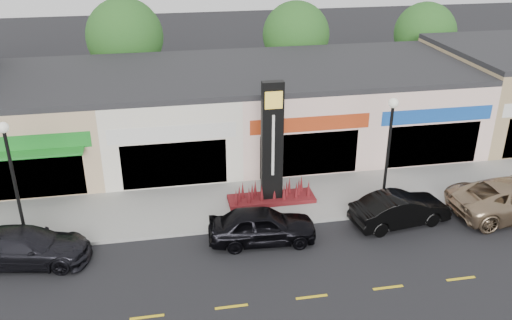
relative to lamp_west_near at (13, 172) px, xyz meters
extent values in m
plane|color=black|center=(8.00, -2.50, -3.48)|extent=(120.00, 120.00, 0.00)
cube|color=gray|center=(8.00, 1.85, -3.40)|extent=(52.00, 4.30, 0.15)
cube|color=gray|center=(8.00, -0.40, -3.40)|extent=(52.00, 0.20, 0.15)
cube|color=tan|center=(-0.50, 9.00, -1.23)|extent=(7.00, 10.00, 4.50)
cube|color=#262628|center=(-0.50, 9.00, 1.17)|extent=(7.00, 10.00, 0.30)
cube|color=black|center=(-0.50, 4.05, -2.08)|extent=(5.25, 0.10, 2.40)
cube|color=#1C7E24|center=(-0.50, 4.05, -0.38)|extent=(6.30, 0.12, 0.80)
cube|color=#1C7E24|center=(-0.50, 3.60, -0.78)|extent=(5.60, 0.90, 0.12)
cube|color=silver|center=(6.50, 9.00, -1.23)|extent=(7.00, 10.00, 4.50)
cube|color=#262628|center=(6.50, 9.00, 1.17)|extent=(7.00, 10.00, 0.30)
cube|color=black|center=(6.50, 4.05, -2.08)|extent=(5.25, 0.10, 2.40)
cube|color=silver|center=(6.50, 4.05, -0.38)|extent=(6.30, 0.12, 0.80)
cube|color=beige|center=(13.50, 9.00, -1.23)|extent=(7.00, 10.00, 4.50)
cube|color=#262628|center=(13.50, 9.00, 1.17)|extent=(7.00, 10.00, 0.30)
cube|color=black|center=(13.50, 4.05, -2.08)|extent=(5.25, 0.10, 2.40)
cube|color=#B13A17|center=(13.50, 4.05, -0.38)|extent=(6.30, 0.12, 0.80)
cube|color=beige|center=(20.50, 9.00, -1.23)|extent=(7.00, 10.00, 4.50)
cube|color=#262628|center=(20.50, 9.00, 1.17)|extent=(7.00, 10.00, 0.30)
cube|color=black|center=(20.50, 4.05, -2.08)|extent=(5.25, 0.10, 2.40)
cube|color=#174BA4|center=(20.50, 4.05, -0.38)|extent=(6.30, 0.12, 0.80)
cube|color=#9C825A|center=(27.50, 9.00, -0.98)|extent=(7.00, 10.00, 5.00)
cube|color=#262628|center=(27.50, 9.00, 1.67)|extent=(7.00, 10.00, 0.30)
cylinder|color=#382619|center=(4.00, 17.00, -1.90)|extent=(0.36, 0.36, 3.15)
sphere|color=#235A1C|center=(4.00, 17.00, 1.75)|extent=(5.20, 5.20, 5.20)
cylinder|color=#382619|center=(16.00, 17.00, -1.99)|extent=(0.36, 0.36, 2.97)
sphere|color=#235A1C|center=(16.00, 17.00, 1.42)|extent=(4.80, 4.80, 4.80)
cylinder|color=#382619|center=(26.00, 17.00, -2.08)|extent=(0.36, 0.36, 2.80)
sphere|color=#235A1C|center=(26.00, 17.00, 1.16)|extent=(4.60, 4.60, 4.60)
cylinder|color=black|center=(0.00, 0.00, -3.18)|extent=(0.32, 0.32, 0.30)
cylinder|color=black|center=(0.00, 0.00, -0.68)|extent=(0.14, 0.14, 5.00)
sphere|color=silver|center=(0.00, 0.00, 1.92)|extent=(0.44, 0.44, 0.44)
cylinder|color=black|center=(16.00, 0.00, -3.18)|extent=(0.32, 0.32, 0.30)
cylinder|color=black|center=(16.00, 0.00, -0.68)|extent=(0.14, 0.14, 5.00)
sphere|color=silver|center=(16.00, 0.00, 1.92)|extent=(0.44, 0.44, 0.44)
cube|color=maroon|center=(11.00, 1.70, -3.23)|extent=(4.20, 1.30, 0.20)
cube|color=black|center=(11.00, 1.70, -0.33)|extent=(1.00, 0.40, 6.00)
cube|color=yellow|center=(11.00, 1.48, 1.87)|extent=(0.80, 0.05, 0.80)
cube|color=silver|center=(11.00, 1.48, -0.33)|extent=(0.12, 0.04, 3.00)
imported|color=black|center=(0.29, -1.27, -2.74)|extent=(2.87, 5.35, 1.47)
imported|color=black|center=(9.92, -1.49, -2.69)|extent=(2.15, 4.72, 1.57)
imported|color=black|center=(16.31, -1.22, -2.73)|extent=(2.23, 4.71, 1.49)
camera|label=1|loc=(6.04, -20.92, 9.51)|focal=38.00mm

